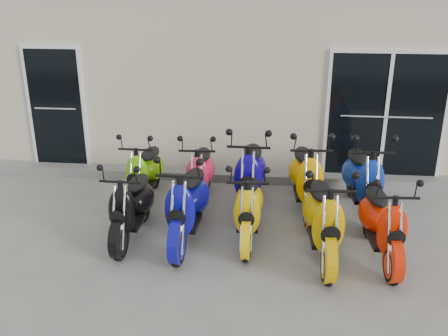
{
  "coord_description": "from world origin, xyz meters",
  "views": [
    {
      "loc": [
        0.7,
        -6.29,
        3.38
      ],
      "look_at": [
        0.0,
        0.6,
        0.75
      ],
      "focal_mm": 40.0,
      "sensor_mm": 36.0,
      "label": 1
    }
  ],
  "objects": [
    {
      "name": "door_right",
      "position": [
        2.6,
        2.17,
        1.26
      ],
      "size": [
        2.02,
        0.08,
        2.22
      ],
      "primitive_type": "cube",
      "color": "black",
      "rests_on": "front_step"
    },
    {
      "name": "ground",
      "position": [
        0.0,
        0.0,
        0.0
      ],
      "size": [
        80.0,
        80.0,
        0.0
      ],
      "primitive_type": "plane",
      "color": "gray",
      "rests_on": "ground"
    },
    {
      "name": "door_left",
      "position": [
        -3.2,
        2.17,
        1.26
      ],
      "size": [
        1.07,
        0.08,
        2.22
      ],
      "primitive_type": "cube",
      "color": "black",
      "rests_on": "front_step"
    },
    {
      "name": "scooter_back_green",
      "position": [
        -1.31,
        0.96,
        0.62
      ],
      "size": [
        0.67,
        1.7,
        1.24
      ],
      "primitive_type": null,
      "rotation": [
        0.0,
        0.0,
        -0.04
      ],
      "color": "#62B907",
      "rests_on": "ground"
    },
    {
      "name": "scooter_front_orange_b",
      "position": [
        1.37,
        -0.52,
        0.68
      ],
      "size": [
        0.75,
        1.87,
        1.36
      ],
      "primitive_type": null,
      "rotation": [
        0.0,
        0.0,
        0.04
      ],
      "color": "#D19F02",
      "rests_on": "ground"
    },
    {
      "name": "scooter_back_blue",
      "position": [
        0.38,
        0.83,
        0.72
      ],
      "size": [
        0.75,
        1.95,
        1.43
      ],
      "primitive_type": null,
      "rotation": [
        0.0,
        0.0,
        -0.02
      ],
      "color": "#0F0283",
      "rests_on": "ground"
    },
    {
      "name": "front_step",
      "position": [
        0.0,
        2.02,
        0.07
      ],
      "size": [
        14.0,
        0.4,
        0.15
      ],
      "primitive_type": "cube",
      "color": "gray",
      "rests_on": "ground"
    },
    {
      "name": "scooter_back_red",
      "position": [
        -0.41,
        0.95,
        0.63
      ],
      "size": [
        0.68,
        1.72,
        1.26
      ],
      "primitive_type": null,
      "rotation": [
        0.0,
        0.0,
        0.04
      ],
      "color": "#EA214C",
      "rests_on": "ground"
    },
    {
      "name": "building",
      "position": [
        0.0,
        5.2,
        1.6
      ],
      "size": [
        14.0,
        6.0,
        3.2
      ],
      "primitive_type": "cube",
      "color": "beige",
      "rests_on": "ground"
    },
    {
      "name": "scooter_back_extra",
      "position": [
        2.08,
        0.86,
        0.69
      ],
      "size": [
        0.8,
        1.92,
        1.39
      ],
      "primitive_type": null,
      "rotation": [
        0.0,
        0.0,
        0.06
      ],
      "color": "#0D2B96",
      "rests_on": "ground"
    },
    {
      "name": "scooter_back_yellow",
      "position": [
        1.23,
        0.86,
        0.69
      ],
      "size": [
        0.8,
        1.92,
        1.39
      ],
      "primitive_type": null,
      "rotation": [
        0.0,
        0.0,
        0.06
      ],
      "color": "#F9AA00",
      "rests_on": "ground"
    },
    {
      "name": "scooter_front_black",
      "position": [
        -1.18,
        -0.29,
        0.62
      ],
      "size": [
        0.66,
        1.69,
        1.23
      ],
      "primitive_type": null,
      "rotation": [
        0.0,
        0.0,
        -0.03
      ],
      "color": "black",
      "rests_on": "ground"
    },
    {
      "name": "scooter_front_red",
      "position": [
        2.12,
        -0.48,
        0.63
      ],
      "size": [
        0.73,
        1.75,
        1.26
      ],
      "primitive_type": null,
      "rotation": [
        0.0,
        0.0,
        0.06
      ],
      "color": "red",
      "rests_on": "ground"
    },
    {
      "name": "scooter_front_blue",
      "position": [
        -0.4,
        -0.28,
        0.69
      ],
      "size": [
        0.75,
        1.9,
        1.38
      ],
      "primitive_type": null,
      "rotation": [
        0.0,
        0.0,
        -0.04
      ],
      "color": "#0C0C8D",
      "rests_on": "ground"
    },
    {
      "name": "scooter_front_orange_a",
      "position": [
        0.41,
        -0.16,
        0.62
      ],
      "size": [
        0.62,
        1.67,
        1.23
      ],
      "primitive_type": null,
      "rotation": [
        0.0,
        0.0,
        0.01
      ],
      "color": "yellow",
      "rests_on": "ground"
    }
  ]
}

